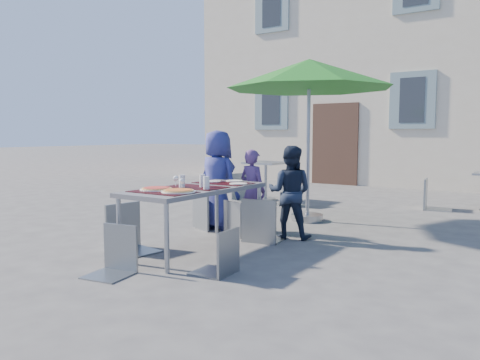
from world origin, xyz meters
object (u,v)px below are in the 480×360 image
Objects in this scene: child_1 at (252,190)px; patio_umbrella at (309,75)px; chair_1 at (238,197)px; bg_chair_r_0 at (287,176)px; pizza_near_left at (156,189)px; pizza_near_right at (178,191)px; dining_table at (196,192)px; chair_5 at (114,221)px; cafe_table_0 at (266,173)px; child_2 at (290,192)px; chair_0 at (207,189)px; bg_chair_l_1 at (433,175)px; chair_3 at (128,198)px; child_0 at (218,180)px; chair_4 at (220,225)px; chair_2 at (262,193)px; bg_chair_l_0 at (244,170)px.

patio_umbrella reaches higher than child_1.
bg_chair_r_0 is at bearing 104.82° from chair_1.
pizza_near_right is at bearing -2.60° from pizza_near_left.
dining_table is 1.32m from child_1.
chair_5 reaches higher than cafe_table_0.
chair_0 is at bearing -9.38° from child_2.
bg_chair_l_1 is (2.31, 3.69, 0.04)m from chair_0.
chair_3 is 1.00× the size of bg_chair_l_1.
cafe_table_0 is 0.83m from bg_chair_r_0.
chair_0 is 1.10× the size of chair_5.
child_0 is 1.35× the size of bg_chair_l_1.
chair_4 is 0.95× the size of chair_5.
chair_2 is (-0.19, -0.40, 0.01)m from child_2.
child_1 is 0.67m from chair_0.
chair_2 reaches higher than bg_chair_l_0.
child_1 is at bearing -156.75° from child_0.
dining_table is 0.79m from chair_3.
child_0 is 0.21m from chair_0.
chair_5 is 5.49m from cafe_table_0.
chair_3 is at bearing 176.64° from pizza_near_left.
bg_chair_l_1 is (1.70, 3.78, 0.10)m from chair_1.
patio_umbrella is (0.89, 2.92, 1.64)m from chair_3.
bg_chair_r_0 reaches higher than chair_4.
child_2 reaches higher than chair_2.
chair_5 reaches higher than pizza_near_right.
child_1 is 1.29× the size of chair_5.
bg_chair_r_0 is at bearing 112.30° from chair_2.
child_0 reaches higher than chair_4.
bg_chair_l_0 is at bearing 126.86° from chair_2.
chair_1 is 1.55m from chair_3.
cafe_table_0 reaches higher than pizza_near_left.
child_0 is at bearing 103.71° from pizza_near_left.
dining_table is at bearing 99.86° from child_1.
bg_chair_l_0 is at bearing 122.20° from chair_1.
pizza_near_right is 4.35m from bg_chair_r_0.
child_0 is at bearing 115.31° from dining_table.
chair_5 is at bearing 111.34° from child_0.
pizza_near_left is 0.41× the size of chair_1.
child_0 is 2.99m from bg_chair_l_0.
bg_chair_r_0 is (-1.39, 2.52, -0.04)m from child_2.
chair_5 is at bearing 58.15° from child_2.
chair_2 is 4.13m from bg_chair_l_1.
chair_2 is 3.84m from cafe_table_0.
pizza_near_right is at bearing -80.95° from chair_1.
cafe_table_0 is at bearing 105.33° from chair_0.
chair_0 is 0.38× the size of patio_umbrella.
chair_1 is 0.92× the size of bg_chair_r_0.
chair_5 is at bearing -83.74° from pizza_near_left.
chair_5 is 0.93× the size of bg_chair_r_0.
child_0 is at bearing -72.20° from cafe_table_0.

